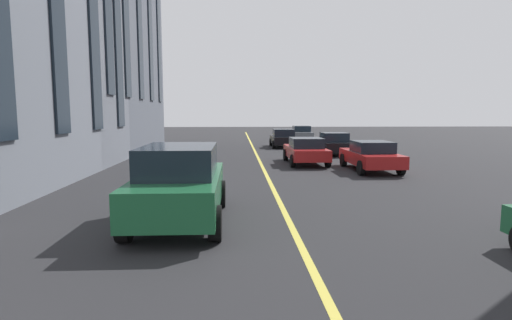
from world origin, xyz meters
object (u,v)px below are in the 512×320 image
car_black_near (334,144)px  car_grey_parked_a (301,133)px  car_red_far (371,155)px  car_red_parked_b (306,150)px  car_green_oncoming (180,183)px  car_black_mid (283,138)px

car_black_near → car_grey_parked_a: 12.97m
car_red_far → car_red_parked_b: bearing=44.2°
car_green_oncoming → car_black_near: 17.44m
car_black_near → car_grey_parked_a: same height
car_red_parked_b → car_black_mid: size_ratio=1.13×
car_green_oncoming → car_red_far: bearing=-41.7°
car_red_far → car_grey_parked_a: car_grey_parked_a is taller
car_black_near → car_grey_parked_a: bearing=0.0°
car_black_near → car_red_parked_b: bearing=150.6°
car_grey_parked_a → car_red_parked_b: bearing=171.7°
car_red_parked_b → car_green_oncoming: bearing=155.8°
car_black_near → car_black_mid: size_ratio=1.00×
car_green_oncoming → car_black_near: size_ratio=1.21×
car_red_far → car_green_oncoming: bearing=138.3°
car_red_parked_b → car_black_mid: (10.20, -0.01, -0.00)m
car_black_mid → car_red_far: bearing=-168.7°
car_red_parked_b → car_red_far: 3.68m
car_red_far → car_black_mid: car_black_mid is taller
car_red_parked_b → car_black_mid: bearing=-0.0°
car_black_near → car_green_oncoming: bearing=154.2°
car_red_parked_b → car_black_near: car_black_near is taller
car_red_parked_b → car_grey_parked_a: bearing=-8.3°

